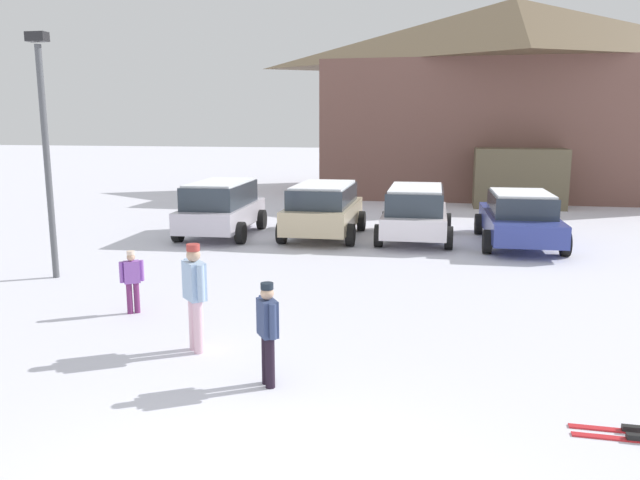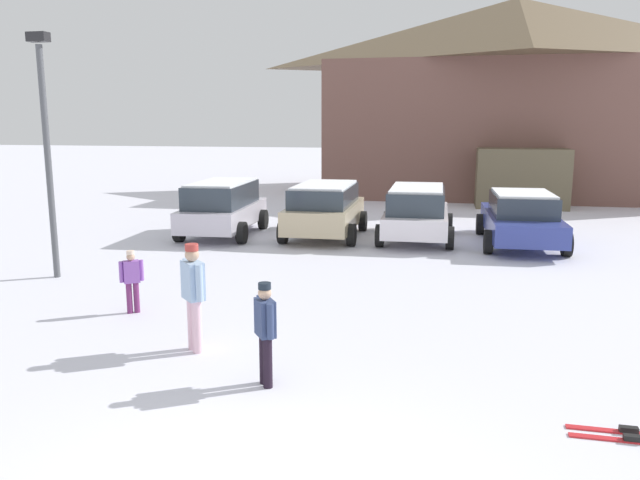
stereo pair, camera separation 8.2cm
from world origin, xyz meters
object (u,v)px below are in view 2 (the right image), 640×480
Objects in this scene: parked_white_suv at (417,211)px; parked_blue_hatchback at (521,218)px; skier_teen_in_navy_coat at (265,328)px; lamp_post at (47,143)px; parked_silver_wagon at (223,206)px; skier_child_in_purple_jacket at (132,278)px; parked_beige_suv at (325,208)px; skier_adult_in_blue_parka at (193,291)px; pair_of_skis at (634,436)px; ski_lodge at (513,96)px.

parked_blue_hatchback is (2.94, -0.14, -0.08)m from parked_white_suv.
lamp_post reaches higher than skier_teen_in_navy_coat.
parked_silver_wagon is 0.87× the size of parked_blue_hatchback.
lamp_post is (-3.04, 2.10, 2.34)m from skier_child_in_purple_jacket.
skier_adult_in_blue_parka is at bearing -89.80° from parked_beige_suv.
skier_child_in_purple_jacket reaches higher than pair_of_skis.
skier_child_in_purple_jacket is (1.27, -7.90, -0.24)m from parked_silver_wagon.
skier_child_in_purple_jacket is at bearing -132.48° from parked_blue_hatchback.
parked_beige_suv is 12.80m from pair_of_skis.
parked_silver_wagon is at bearing -173.06° from parked_beige_suv.
parked_blue_hatchback is 3.38× the size of pair_of_skis.
parked_beige_suv is 2.90× the size of pair_of_skis.
ski_lodge is 17.49m from parked_silver_wagon.
skier_adult_in_blue_parka is (-1.44, 0.99, 0.15)m from skier_teen_in_navy_coat.
parked_silver_wagon is 3.61× the size of skier_child_in_purple_jacket.
ski_lodge reaches higher than parked_beige_suv.
parked_white_suv reaches higher than parked_blue_hatchback.
skier_teen_in_navy_coat is (4.60, -10.46, -0.11)m from parked_silver_wagon.
ski_lodge is 4.20× the size of parked_white_suv.
parked_beige_suv is 8.17m from lamp_post.
parked_beige_suv is 0.86× the size of parked_blue_hatchback.
parked_white_suv is at bearing 74.74° from skier_adult_in_blue_parka.
parked_white_suv is at bearing 39.39° from lamp_post.
ski_lodge is at bearing 74.89° from skier_adult_in_blue_parka.
lamp_post is at bearing -106.95° from parked_silver_wagon.
skier_child_in_purple_jacket is at bearing -80.87° from parked_silver_wagon.
skier_adult_in_blue_parka reaches higher than pair_of_skis.
parked_white_suv is (-3.67, -13.68, -3.80)m from ski_lodge.
skier_teen_in_navy_coat is at bearing -82.28° from parked_beige_suv.
parked_beige_suv is 5.69m from parked_blue_hatchback.
skier_teen_in_navy_coat is (-4.95, -24.62, -3.87)m from ski_lodge.
parked_blue_hatchback is at bearing 68.68° from skier_teen_in_navy_coat.
parked_blue_hatchback is at bearing 2.24° from parked_silver_wagon.
parked_silver_wagon is 3.15m from parked_beige_suv.
parked_white_suv is 3.00× the size of skier_teen_in_navy_coat.
ski_lodge reaches higher than skier_adult_in_blue_parka.
lamp_post is (-1.77, -5.80, 2.10)m from parked_silver_wagon.
parked_silver_wagon is 5.90m from parked_white_suv.
pair_of_skis is at bearing -74.71° from parked_white_suv.
ski_lodge is 4.25× the size of parked_beige_suv.
lamp_post reaches higher than parked_blue_hatchback.
parked_white_suv is 11.89m from pair_of_skis.
parked_blue_hatchback is (-0.73, -13.81, -3.88)m from ski_lodge.
skier_teen_in_navy_coat is at bearing 173.58° from pair_of_skis.
ski_lodge is 25.55m from pair_of_skis.
lamp_post is at bearing -149.86° from parked_blue_hatchback.
parked_beige_suv is 2.97× the size of skier_teen_in_navy_coat.
parked_silver_wagon reaches higher than parked_white_suv.
skier_child_in_purple_jacket is (-8.28, -22.06, -4.01)m from ski_lodge.
pair_of_skis is 12.32m from lamp_post.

